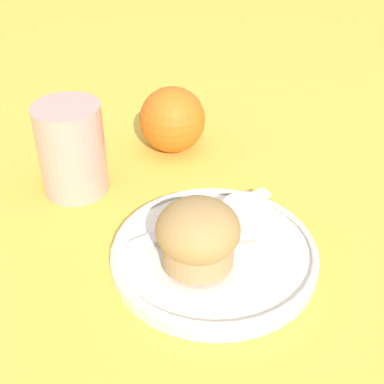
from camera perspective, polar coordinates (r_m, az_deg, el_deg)
ground_plane at (r=0.54m, az=2.35°, el=-6.45°), size 3.00×3.00×0.00m
plate at (r=0.52m, az=2.38°, el=-6.56°), size 0.20×0.20×0.02m
muffin at (r=0.48m, az=0.63°, el=-4.62°), size 0.08×0.08×0.06m
cream_ramekin at (r=0.54m, az=5.96°, el=-2.53°), size 0.05×0.05×0.02m
berry_pair at (r=0.54m, az=0.12°, el=-2.39°), size 0.03×0.01×0.01m
butter_knife at (r=0.55m, az=1.37°, el=-2.72°), size 0.17×0.02×0.00m
orange_fruit at (r=0.69m, az=-2.11°, el=7.73°), size 0.08×0.08×0.08m
juice_glass at (r=0.61m, az=-12.71°, el=4.48°), size 0.08×0.08×0.11m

